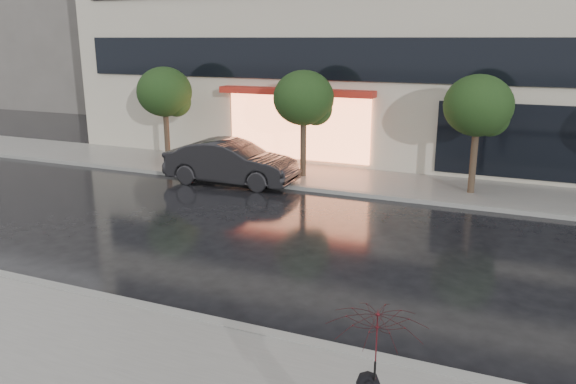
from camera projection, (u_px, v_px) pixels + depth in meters
The scene contains 10 objects.
ground at pixel (257, 307), 10.96m from camera, with size 120.00×120.00×0.00m, color black.
sidewalk_far at pixel (384, 183), 20.03m from camera, with size 60.00×3.50×0.12m, color slate.
curb_near at pixel (232, 327), 10.06m from camera, with size 60.00×0.25×0.14m, color gray.
curb_far at pixel (371, 195), 18.48m from camera, with size 60.00×0.25×0.14m, color gray.
bg_building_left at pixel (78, 26), 43.04m from camera, with size 14.00×10.00×12.00m, color #59544F.
tree_far_west at pixel (166, 94), 22.47m from camera, with size 2.20×2.20×3.99m.
tree_mid_west at pixel (305, 100), 20.19m from camera, with size 2.20×2.20×3.99m.
tree_mid_east at pixel (480, 108), 17.92m from camera, with size 2.20×2.20×3.99m.
parked_car at pixel (231, 162), 20.04m from camera, with size 1.66×4.76×1.57m, color black.
pedestrian_with_umbrella at pixel (373, 377), 5.75m from camera, with size 1.10×1.11×2.36m.
Camera 1 is at (4.49, -8.93, 5.08)m, focal length 35.00 mm.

